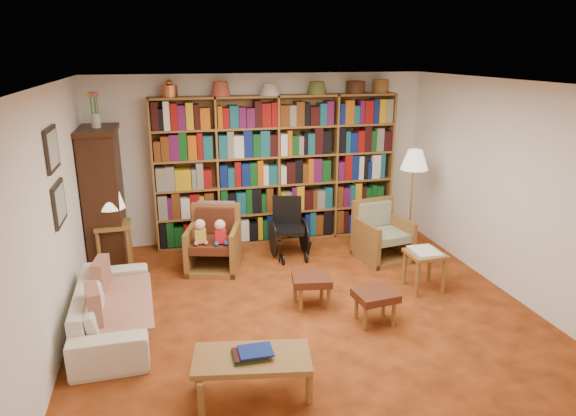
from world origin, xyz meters
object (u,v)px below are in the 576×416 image
object	(u,v)px
floor_lamp	(414,164)
footstool_a	(312,281)
footstool_b	(375,298)
coffee_table	(252,361)
armchair_sage	(381,236)
sofa	(113,308)
wheelchair	(289,229)
side_table_lamp	(114,235)
armchair_leather	(213,242)
side_table_papers	(425,259)

from	to	relation	value
floor_lamp	footstool_a	world-z (taller)	floor_lamp
footstool_b	coffee_table	bearing A→B (deg)	-148.78
armchair_sage	floor_lamp	world-z (taller)	floor_lamp
sofa	footstool_b	distance (m)	2.75
wheelchair	footstool_a	size ratio (longest dim) A/B	1.73
side_table_lamp	armchair_leather	world-z (taller)	armchair_leather
footstool_a	side_table_lamp	bearing A→B (deg)	144.64
wheelchair	sofa	bearing A→B (deg)	-144.74
armchair_leather	sofa	bearing A→B (deg)	-129.38
sofa	coffee_table	distance (m)	1.85
armchair_leather	coffee_table	world-z (taller)	armchair_leather
side_table_lamp	footstool_b	size ratio (longest dim) A/B	1.38
wheelchair	footstool_b	bearing A→B (deg)	-78.16
floor_lamp	coffee_table	world-z (taller)	floor_lamp
sofa	armchair_leather	world-z (taller)	armchair_leather
armchair_sage	floor_lamp	xyz separation A→B (m)	(0.56, 0.22, 0.97)
wheelchair	footstool_a	distance (m)	1.57
sofa	side_table_papers	world-z (taller)	sofa
sofa	wheelchair	distance (m)	2.78
armchair_leather	coffee_table	xyz separation A→B (m)	(0.05, -2.81, -0.02)
footstool_b	coffee_table	world-z (taller)	coffee_table
side_table_lamp	armchair_sage	distance (m)	3.63
armchair_leather	footstool_b	xyz separation A→B (m)	(1.54, -1.91, -0.05)
side_table_papers	coffee_table	distance (m)	2.83
armchair_sage	coffee_table	bearing A→B (deg)	-131.15
side_table_papers	footstool_a	size ratio (longest dim) A/B	1.05
armchair_sage	footstool_b	size ratio (longest dim) A/B	1.73
coffee_table	wheelchair	bearing A→B (deg)	70.73
sofa	floor_lamp	world-z (taller)	floor_lamp
armchair_leather	wheelchair	distance (m)	1.11
sofa	footstool_b	bearing A→B (deg)	-101.46
sofa	armchair_leather	distance (m)	1.84
armchair_leather	side_table_papers	world-z (taller)	armchair_leather
wheelchair	footstool_b	size ratio (longest dim) A/B	1.80
armchair_leather	armchair_sage	size ratio (longest dim) A/B	1.06
floor_lamp	footstool_b	size ratio (longest dim) A/B	3.17
floor_lamp	footstool_a	bearing A→B (deg)	-143.61
footstool_b	floor_lamp	bearing A→B (deg)	55.00
sofa	side_table_papers	size ratio (longest dim) A/B	3.49
footstool_a	coffee_table	distance (m)	1.71
armchair_leather	side_table_papers	xyz separation A→B (m)	(2.43, -1.30, 0.05)
sofa	side_table_lamp	xyz separation A→B (m)	(-0.10, 1.64, 0.22)
footstool_a	floor_lamp	bearing A→B (deg)	36.39
sofa	side_table_lamp	bearing A→B (deg)	2.30
sofa	wheelchair	xyz separation A→B (m)	(2.27, 1.60, 0.12)
sofa	coffee_table	bearing A→B (deg)	-139.92
armchair_leather	wheelchair	world-z (taller)	armchair_leather
armchair_leather	coffee_table	bearing A→B (deg)	-88.96
armchair_sage	footstool_a	bearing A→B (deg)	-138.80
armchair_leather	footstool_a	distance (m)	1.70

